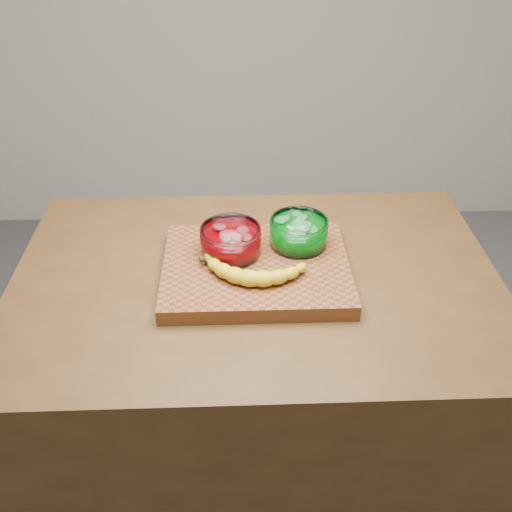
{
  "coord_description": "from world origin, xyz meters",
  "views": [
    {
      "loc": [
        -0.04,
        -1.11,
        1.76
      ],
      "look_at": [
        0.0,
        0.0,
        0.96
      ],
      "focal_mm": 40.0,
      "sensor_mm": 36.0,
      "label": 1
    }
  ],
  "objects": [
    {
      "name": "bowl_green",
      "position": [
        0.11,
        0.08,
        0.97
      ],
      "size": [
        0.15,
        0.15,
        0.07
      ],
      "color": "white",
      "rests_on": "cutting_board"
    },
    {
      "name": "counter",
      "position": [
        0.0,
        0.0,
        0.45
      ],
      "size": [
        1.2,
        0.8,
        0.9
      ],
      "primitive_type": "cube",
      "color": "#4B3016",
      "rests_on": "ground"
    },
    {
      "name": "bowl_red",
      "position": [
        -0.06,
        0.05,
        0.97
      ],
      "size": [
        0.15,
        0.15,
        0.07
      ],
      "color": "white",
      "rests_on": "cutting_board"
    },
    {
      "name": "cutting_board",
      "position": [
        0.0,
        0.0,
        0.92
      ],
      "size": [
        0.45,
        0.35,
        0.04
      ],
      "primitive_type": "cube",
      "color": "brown",
      "rests_on": "counter"
    },
    {
      "name": "banana",
      "position": [
        -0.01,
        -0.04,
        0.96
      ],
      "size": [
        0.28,
        0.15,
        0.04
      ],
      "primitive_type": null,
      "color": "gold",
      "rests_on": "cutting_board"
    },
    {
      "name": "ground",
      "position": [
        0.0,
        0.0,
        0.0
      ],
      "size": [
        3.5,
        3.5,
        0.0
      ],
      "primitive_type": "plane",
      "color": "#555559",
      "rests_on": "ground"
    }
  ]
}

